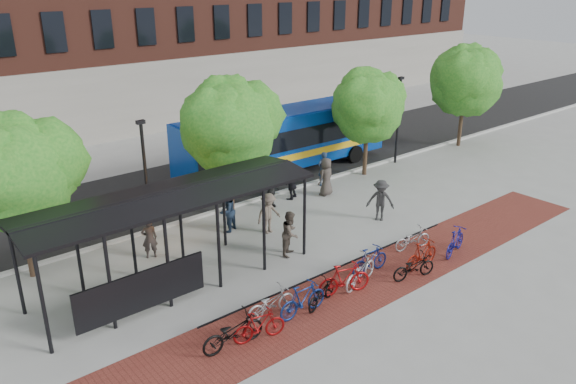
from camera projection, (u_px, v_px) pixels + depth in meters
ground at (327, 220)px, 25.81m from camera, size 160.00×160.00×0.00m
asphalt_street at (229, 175)px, 31.56m from camera, size 160.00×8.00×0.01m
curb at (273, 194)px, 28.66m from camera, size 160.00×0.25×0.12m
brick_strip at (379, 276)px, 21.02m from camera, size 24.00×3.00×0.01m
bike_rack_rail at (338, 278)px, 20.90m from camera, size 12.00×0.05×0.95m
bus_shelter at (168, 207)px, 19.55m from camera, size 10.60×3.07×3.60m
tree_a at (16, 168)px, 19.62m from camera, size 4.90×4.00×6.18m
tree_b at (230, 122)px, 24.88m from camera, size 5.15×4.20×6.47m
tree_c at (368, 103)px, 30.36m from camera, size 4.66×3.80×5.92m
tree_d at (466, 77)px, 35.55m from camera, size 5.39×4.40×6.55m
lamp_post_left at (146, 176)px, 23.25m from camera, size 0.35×0.20×5.12m
lamp_post_right at (398, 118)px, 32.74m from camera, size 0.35×0.20×5.12m
bus at (285, 136)px, 31.64m from camera, size 13.13×3.35×3.53m
bike_0 at (233, 332)px, 16.83m from camera, size 2.12×0.85×1.09m
bike_1 at (259, 326)px, 17.18m from camera, size 1.78×0.89×1.03m
bike_2 at (271, 303)px, 18.43m from camera, size 1.88×0.71×0.97m
bike_3 at (303, 299)px, 18.45m from camera, size 1.93×0.56×1.16m
bike_4 at (321, 294)px, 19.06m from camera, size 1.76×1.06×0.87m
bike_5 at (344, 279)px, 19.66m from camera, size 2.04×1.15×1.18m
bike_6 at (360, 271)px, 20.29m from camera, size 2.15×1.20×1.07m
bike_7 at (370, 260)px, 21.07m from camera, size 1.81×0.57×1.08m
bike_8 at (414, 267)px, 20.72m from camera, size 1.91×1.06×0.95m
bike_9 at (422, 254)px, 21.48m from camera, size 1.87×0.58×1.12m
bike_10 at (412, 239)px, 22.97m from camera, size 1.82×0.97×0.91m
bike_11 at (455, 241)px, 22.50m from camera, size 1.93×0.98×1.12m
pedestrian_1 at (149, 238)px, 22.14m from camera, size 0.72×0.60×1.69m
pedestrian_2 at (227, 211)px, 24.38m from camera, size 1.16×1.05×1.93m
pedestrian_3 at (269, 213)px, 24.27m from camera, size 1.18×0.68×1.82m
pedestrian_4 at (271, 192)px, 27.01m from camera, size 0.95×0.43×1.60m
pedestrian_5 at (292, 181)px, 28.05m from camera, size 1.74×1.24×1.81m
pedestrian_6 at (326, 177)px, 28.43m from camera, size 1.05×0.77×1.97m
pedestrian_7 at (323, 169)px, 29.77m from camera, size 0.72×0.51×1.85m
pedestrian_8 at (291, 233)px, 22.36m from camera, size 1.14×1.08×1.86m
pedestrian_9 at (380, 200)px, 25.51m from camera, size 1.35×1.43×1.94m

